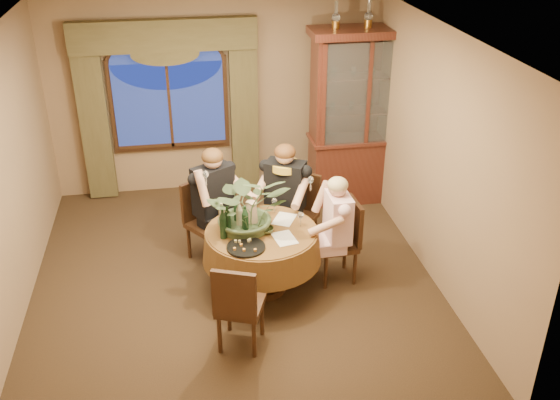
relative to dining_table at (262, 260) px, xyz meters
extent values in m
plane|color=black|center=(-0.29, 0.25, -0.38)|extent=(5.00, 5.00, 0.00)
plane|color=#886D51|center=(-0.29, 2.75, 1.02)|extent=(4.50, 0.00, 4.50)
plane|color=#886D51|center=(1.96, 0.25, 1.02)|extent=(0.00, 5.00, 5.00)
plane|color=white|center=(-0.29, 0.25, 2.42)|extent=(5.00, 5.00, 0.00)
cube|color=#484124|center=(-1.92, 2.63, 0.80)|extent=(0.38, 0.14, 2.32)
cube|color=#484124|center=(0.14, 2.63, 0.80)|extent=(0.38, 0.14, 2.32)
cylinder|color=brown|center=(0.00, 0.00, 0.00)|extent=(1.59, 1.59, 0.75)
cube|color=#3D150D|center=(1.67, 2.00, 0.83)|extent=(1.49, 0.59, 2.41)
cube|color=black|center=(0.85, 0.06, 0.10)|extent=(0.45, 0.45, 0.96)
cube|color=black|center=(0.54, 0.73, 0.10)|extent=(0.59, 0.59, 0.96)
cube|color=black|center=(-0.54, 0.74, 0.10)|extent=(0.59, 0.59, 0.96)
cube|color=black|center=(-0.34, -0.88, 0.10)|extent=(0.54, 0.54, 0.96)
imported|color=#465F3B|center=(-0.13, 0.09, 0.96)|extent=(0.88, 0.98, 0.76)
imported|color=#48572E|center=(0.04, -0.04, 0.40)|extent=(0.16, 0.16, 0.05)
cylinder|color=black|center=(-0.21, -0.33, 0.39)|extent=(0.40, 0.40, 0.02)
cylinder|color=tan|center=(-0.41, 0.07, 0.54)|extent=(0.07, 0.07, 0.33)
cylinder|color=black|center=(-0.18, -0.04, 0.54)|extent=(0.07, 0.07, 0.33)
cylinder|color=black|center=(-0.42, -0.08, 0.54)|extent=(0.07, 0.07, 0.33)
cylinder|color=black|center=(-0.36, -0.01, 0.54)|extent=(0.07, 0.07, 0.33)
cylinder|color=tan|center=(-0.23, 0.06, 0.54)|extent=(0.07, 0.07, 0.33)
cylinder|color=black|center=(-0.24, 0.18, 0.54)|extent=(0.07, 0.07, 0.33)
cube|color=white|center=(0.21, -0.21, 0.38)|extent=(0.26, 0.33, 0.00)
cube|color=white|center=(0.28, 0.19, 0.38)|extent=(0.33, 0.36, 0.00)
camera|label=1|loc=(-0.78, -5.72, 3.74)|focal=40.00mm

